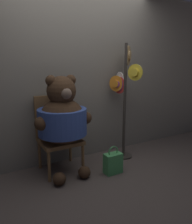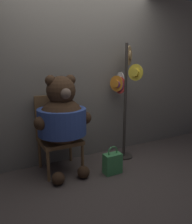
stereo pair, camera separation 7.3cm
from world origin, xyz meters
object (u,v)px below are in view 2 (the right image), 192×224
Objects in this scene: chair at (57,131)px; hat_display_rack at (124,90)px; teddy_bear at (62,118)px; handbag_on_ground at (112,163)px.

hat_display_rack is at bearing -3.86° from chair.
chair is 0.78× the size of teddy_bear.
chair is 2.69× the size of handbag_on_ground.
chair reaches higher than handbag_on_ground.
chair is 0.28m from teddy_bear.
teddy_bear is 0.75× the size of hat_display_rack.
hat_display_rack is at bearing 42.99° from handbag_on_ground.
teddy_bear is at bearing 149.34° from handbag_on_ground.
chair is 1.18m from hat_display_rack.
handbag_on_ground is at bearing -30.66° from teddy_bear.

